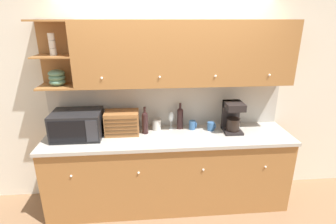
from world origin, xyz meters
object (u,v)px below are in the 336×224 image
(storage_canister, at_px, (157,124))
(wine_glass, at_px, (171,117))
(second_wine_bottle, at_px, (145,122))
(mug_blue_second, at_px, (211,126))
(microwave, at_px, (77,125))
(bread_box, at_px, (122,123))
(wine_bottle, at_px, (180,117))
(coffee_maker, at_px, (232,116))
(mug, at_px, (193,125))

(storage_canister, height_order, wine_glass, wine_glass)
(second_wine_bottle, height_order, mug_blue_second, second_wine_bottle)
(microwave, height_order, mug_blue_second, microwave)
(bread_box, height_order, mug_blue_second, bread_box)
(storage_canister, xyz_separation_m, wine_bottle, (0.30, 0.01, 0.08))
(second_wine_bottle, bearing_deg, mug_blue_second, 1.45)
(bread_box, xyz_separation_m, wine_bottle, (0.71, 0.10, 0.01))
(storage_canister, xyz_separation_m, coffee_maker, (0.92, -0.12, 0.12))
(microwave, relative_size, second_wine_bottle, 1.66)
(wine_glass, bearing_deg, mug_blue_second, -10.20)
(storage_canister, relative_size, mug, 1.32)
(second_wine_bottle, bearing_deg, mug, 7.06)
(mug_blue_second, bearing_deg, mug, 166.77)
(mug, bearing_deg, wine_bottle, 165.39)
(bread_box, relative_size, wine_bottle, 1.19)
(microwave, bearing_deg, wine_glass, 7.68)
(second_wine_bottle, distance_m, wine_bottle, 0.45)
(wine_bottle, relative_size, mug_blue_second, 3.16)
(wine_bottle, bearing_deg, coffee_maker, -12.44)
(storage_canister, bearing_deg, coffee_maker, -7.70)
(bread_box, distance_m, mug_blue_second, 1.09)
(second_wine_bottle, distance_m, mug_blue_second, 0.82)
(second_wine_bottle, distance_m, coffee_maker, 1.06)
(microwave, bearing_deg, bread_box, 6.53)
(microwave, bearing_deg, mug_blue_second, 2.18)
(storage_canister, height_order, coffee_maker, coffee_maker)
(wine_glass, bearing_deg, coffee_maker, -10.24)
(second_wine_bottle, height_order, mug, second_wine_bottle)
(wine_glass, bearing_deg, bread_box, -171.34)
(storage_canister, bearing_deg, wine_glass, 2.76)
(bread_box, height_order, storage_canister, bread_box)
(storage_canister, distance_m, wine_bottle, 0.31)
(second_wine_bottle, relative_size, mug, 3.08)
(bread_box, xyz_separation_m, mug, (0.87, 0.06, -0.08))
(mug_blue_second, bearing_deg, microwave, -177.82)
(microwave, height_order, wine_bottle, wine_bottle)
(bread_box, height_order, wine_bottle, wine_bottle)
(microwave, bearing_deg, storage_canister, 8.65)
(second_wine_bottle, xyz_separation_m, wine_glass, (0.33, 0.11, 0.00))
(second_wine_bottle, bearing_deg, microwave, -177.06)
(microwave, distance_m, wine_bottle, 1.23)
(mug, bearing_deg, storage_canister, 176.58)
(wine_bottle, bearing_deg, microwave, -172.82)
(bread_box, distance_m, storage_canister, 0.43)
(microwave, xyz_separation_m, second_wine_bottle, (0.78, 0.04, -0.00))
(wine_glass, distance_m, coffee_maker, 0.75)
(second_wine_bottle, relative_size, wine_bottle, 1.01)
(bread_box, bearing_deg, second_wine_bottle, -3.78)
(wine_glass, relative_size, mug, 2.07)
(second_wine_bottle, relative_size, storage_canister, 2.33)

